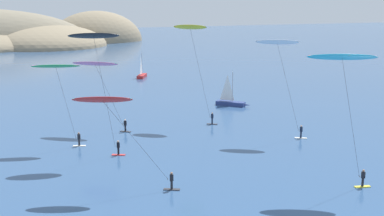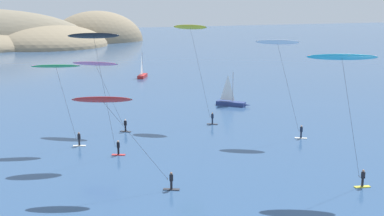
% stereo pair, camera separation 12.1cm
% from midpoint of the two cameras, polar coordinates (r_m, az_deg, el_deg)
% --- Properties ---
extents(headland_island, '(113.95, 57.84, 29.22)m').
position_cam_midpoint_polar(headland_island, '(204.57, -20.73, 6.90)').
color(headland_island, '#84755B').
rests_on(headland_island, ground).
extents(sailboat_near, '(4.74, 5.03, 5.70)m').
position_cam_midpoint_polar(sailboat_near, '(79.90, 4.88, 0.72)').
color(sailboat_near, navy).
rests_on(sailboat_near, ground).
extents(sailboat_far, '(3.84, 5.61, 5.70)m').
position_cam_midpoint_polar(sailboat_far, '(110.72, -5.83, 3.96)').
color(sailboat_far, '#B22323').
rests_on(sailboat_far, ground).
extents(kitesurfer_white, '(6.12, 4.37, 12.46)m').
position_cam_midpoint_polar(kitesurfer_white, '(60.04, 10.38, 6.78)').
color(kitesurfer_white, silver).
rests_on(kitesurfer_white, ground).
extents(kitesurfer_cyan, '(6.10, 4.06, 12.47)m').
position_cam_midpoint_polar(kitesurfer_cyan, '(44.56, 17.60, 4.74)').
color(kitesurfer_cyan, yellow).
rests_on(kitesurfer_cyan, ground).
extents(kitesurfer_red, '(8.96, 4.37, 8.88)m').
position_cam_midpoint_polar(kitesurfer_red, '(42.77, -9.80, 0.10)').
color(kitesurfer_red, '#2D2D33').
rests_on(kitesurfer_red, ground).
extents(kitesurfer_pink, '(6.80, 5.27, 9.37)m').
position_cam_midpoint_polar(kitesurfer_pink, '(63.99, -11.10, 4.66)').
color(kitesurfer_pink, '#2D2D33').
rests_on(kitesurfer_pink, ground).
extents(kitesurfer_green, '(5.69, 2.83, 9.94)m').
position_cam_midpoint_polar(kitesurfer_green, '(57.45, -15.56, 4.05)').
color(kitesurfer_green, silver).
rests_on(kitesurfer_green, ground).
extents(kitesurfer_yellow, '(5.57, 4.52, 13.92)m').
position_cam_midpoint_polar(kitesurfer_yellow, '(66.32, 0.07, 8.65)').
color(kitesurfer_yellow, '#2D2D33').
rests_on(kitesurfer_yellow, ground).
extents(kitesurfer_black, '(5.65, 2.94, 13.74)m').
position_cam_midpoint_polar(kitesurfer_black, '(52.42, -11.31, 7.43)').
color(kitesurfer_black, red).
rests_on(kitesurfer_black, ground).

